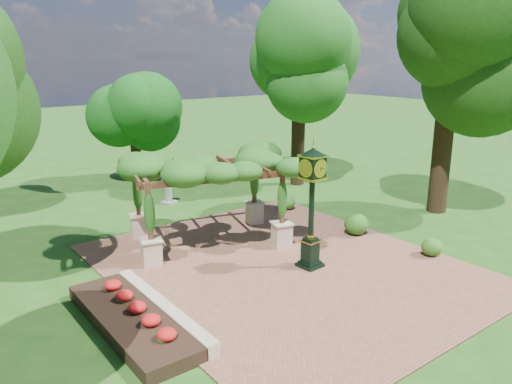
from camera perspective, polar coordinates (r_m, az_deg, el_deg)
ground at (r=15.75m, az=5.59°, el=-9.67°), size 120.00×120.00×0.00m
brick_plaza at (r=16.42m, az=3.20°, el=-8.47°), size 10.00×12.00×0.04m
border_wall at (r=13.68m, az=-10.60°, el=-13.02°), size 0.35×5.00×0.40m
flower_bed at (r=13.37m, az=-14.14°, el=-14.04°), size 1.50×5.00×0.36m
pedestal_clock at (r=15.65m, az=6.41°, el=-0.56°), size 0.83×0.83×3.97m
pergola at (r=17.75m, az=-5.60°, el=2.66°), size 6.07×4.71×3.37m
sundial at (r=23.45m, az=-9.95°, el=-0.13°), size 0.78×0.78×1.11m
shrub_front at (r=18.09m, az=19.44°, el=-5.93°), size 0.90×0.90×0.62m
shrub_mid at (r=19.40m, az=11.40°, el=-3.59°), size 0.95×0.95×0.83m
shrub_back at (r=22.16m, az=3.59°, el=-1.19°), size 0.78×0.78×0.63m
tree_north at (r=27.61m, az=-13.85°, el=9.22°), size 3.68×3.68×5.71m
tree_east_far at (r=26.03m, az=5.02°, el=14.36°), size 5.09×5.09×9.07m
tree_east_near at (r=22.53m, az=21.56°, el=15.48°), size 4.60×4.60×10.39m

